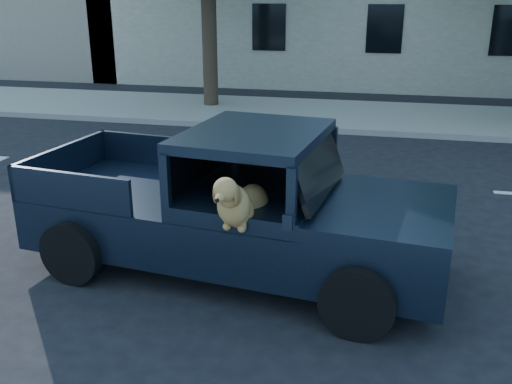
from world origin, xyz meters
TOP-DOWN VIEW (x-y plane):
  - ground at (0.00, 0.00)m, footprint 120.00×120.00m
  - far_sidewalk at (0.00, 9.20)m, footprint 60.00×4.00m
  - lane_stripes at (2.00, 3.40)m, footprint 21.60×0.14m
  - pickup_truck at (-0.68, -0.49)m, footprint 5.44×2.99m

SIDE VIEW (x-z plane):
  - ground at x=0.00m, z-range 0.00..0.00m
  - lane_stripes at x=2.00m, z-range 0.00..0.01m
  - far_sidewalk at x=0.00m, z-range 0.00..0.15m
  - pickup_truck at x=-0.68m, z-range -0.30..1.57m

